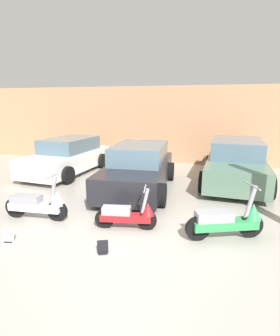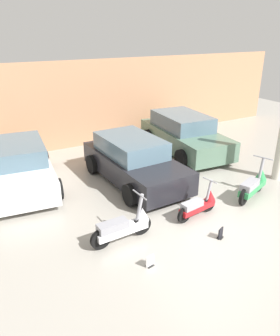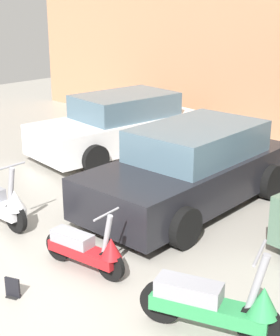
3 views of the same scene
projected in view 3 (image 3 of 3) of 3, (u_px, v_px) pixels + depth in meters
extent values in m
plane|color=#9E998E|center=(45.00, 288.00, 6.58)|extent=(28.00, 28.00, 0.00)
cylinder|color=black|center=(16.00, 218.00, 8.05)|extent=(0.49, 0.11, 0.49)
cylinder|color=gray|center=(11.00, 188.00, 7.93)|extent=(0.23, 0.09, 0.69)
cylinder|color=gray|center=(9.00, 167.00, 7.82)|extent=(0.06, 0.56, 0.03)
cone|color=silver|center=(15.00, 200.00, 7.94)|extent=(0.34, 0.34, 0.32)
cylinder|color=black|center=(111.00, 266.00, 6.70)|extent=(0.43, 0.13, 0.42)
cylinder|color=black|center=(59.00, 246.00, 7.21)|extent=(0.43, 0.13, 0.42)
cube|color=#B2191E|center=(84.00, 252.00, 6.94)|extent=(1.12, 0.40, 0.15)
cube|color=gray|center=(72.00, 238.00, 7.00)|extent=(0.64, 0.33, 0.16)
cylinder|color=gray|center=(107.00, 235.00, 6.59)|extent=(0.20, 0.10, 0.60)
cylinder|color=gray|center=(106.00, 214.00, 6.49)|extent=(0.10, 0.49, 0.03)
cone|color=#B2191E|center=(111.00, 248.00, 6.61)|extent=(0.32, 0.32, 0.27)
cylinder|color=black|center=(259.00, 326.00, 5.41)|extent=(0.50, 0.25, 0.50)
cylinder|color=black|center=(161.00, 302.00, 5.84)|extent=(0.50, 0.25, 0.50)
cube|color=#2D8C4C|center=(209.00, 309.00, 5.61)|extent=(1.33, 0.73, 0.17)
cube|color=gray|center=(189.00, 289.00, 5.64)|extent=(0.79, 0.52, 0.20)
cylinder|color=gray|center=(257.00, 283.00, 5.27)|extent=(0.25, 0.16, 0.71)
cylinder|color=gray|center=(260.00, 253.00, 5.16)|extent=(0.23, 0.56, 0.03)
cone|color=#2D8C4C|center=(264.00, 301.00, 5.31)|extent=(0.43, 0.43, 0.33)
cube|color=white|center=(117.00, 132.00, 12.02)|extent=(2.13, 4.20, 0.67)
cube|color=slate|center=(125.00, 105.00, 11.97)|extent=(1.73, 2.41, 0.53)
cylinder|color=black|center=(95.00, 159.00, 10.69)|extent=(0.28, 0.64, 0.62)
cylinder|color=black|center=(52.00, 142.00, 11.96)|extent=(0.28, 0.64, 0.62)
cylinder|color=black|center=(181.00, 138.00, 12.21)|extent=(0.28, 0.64, 0.62)
cylinder|color=black|center=(135.00, 125.00, 13.48)|extent=(0.28, 0.64, 0.62)
cube|color=black|center=(188.00, 178.00, 8.96)|extent=(1.87, 4.23, 0.70)
cube|color=slate|center=(198.00, 141.00, 8.94)|extent=(1.60, 2.39, 0.55)
cylinder|color=black|center=(184.00, 227.00, 7.54)|extent=(0.24, 0.64, 0.64)
cylinder|color=black|center=(99.00, 197.00, 8.69)|extent=(0.24, 0.64, 0.64)
cylinder|color=black|center=(270.00, 182.00, 9.37)|extent=(0.24, 0.64, 0.64)
cylinder|color=black|center=(190.00, 161.00, 10.51)|extent=(0.24, 0.64, 0.64)
cube|color=black|center=(13.00, 296.00, 6.39)|extent=(0.19, 0.17, 0.01)
cube|color=black|center=(13.00, 287.00, 6.35)|extent=(0.20, 0.10, 0.26)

